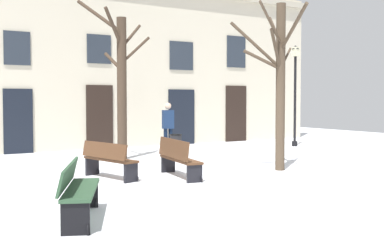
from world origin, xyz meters
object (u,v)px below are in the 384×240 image
streetlamp (295,85)px  bench_facing_shops (78,189)px  bench_back_to_back_left (178,158)px  litter_bin (176,146)px  bench_far_corner (109,159)px  tree_near_facade (121,80)px  person_near_bench (168,125)px  tree_left_of_center (279,78)px

streetlamp → bench_facing_shops: (-10.93, -6.81, -1.94)m
bench_back_to_back_left → litter_bin: bearing=-20.6°
bench_far_corner → bench_facing_shops: 3.80m
tree_near_facade → streetlamp: 7.45m
person_near_bench → bench_back_to_back_left: bearing=72.1°
bench_back_to_back_left → bench_far_corner: 1.63m
tree_left_of_center → litter_bin: (-1.09, 3.56, -2.01)m
bench_back_to_back_left → bench_far_corner: bearing=74.1°
tree_left_of_center → litter_bin: size_ratio=5.69×
bench_back_to_back_left → bench_facing_shops: bench_back_to_back_left is taller
litter_bin → bench_far_corner: bearing=-141.9°
bench_facing_shops → bench_back_to_back_left: bearing=-27.0°
litter_bin → tree_left_of_center: bearing=-72.9°
streetlamp → litter_bin: (-5.93, -0.96, -2.03)m
tree_near_facade → person_near_bench: tree_near_facade is taller
tree_near_facade → tree_left_of_center: (2.61, -4.29, -0.06)m
tree_left_of_center → person_near_bench: size_ratio=2.50×
litter_bin → bench_far_corner: (-3.20, -2.50, 0.07)m
tree_left_of_center → bench_facing_shops: bearing=-159.4°
tree_left_of_center → bench_far_corner: bearing=166.2°
tree_near_facade → streetlamp: bearing=1.7°
bench_facing_shops → tree_near_facade: bearing=-4.1°
person_near_bench → litter_bin: bearing=77.3°
bench_far_corner → bench_back_to_back_left: bearing=-128.1°
bench_facing_shops → person_near_bench: (5.62, 7.48, 0.49)m
tree_near_facade → tree_left_of_center: 5.02m
tree_left_of_center → bench_back_to_back_left: tree_left_of_center is taller
litter_bin → bench_back_to_back_left: (-1.70, -3.16, 0.08)m
tree_left_of_center → litter_bin: tree_left_of_center is taller
tree_left_of_center → bench_far_corner: size_ratio=2.54×
tree_left_of_center → litter_bin: bearing=107.1°
person_near_bench → tree_near_facade: bearing=30.7°
litter_bin → bench_back_to_back_left: bench_back_to_back_left is taller
litter_bin → bench_back_to_back_left: bearing=-118.3°
bench_far_corner → bench_facing_shops: bench_facing_shops is taller
litter_bin → bench_facing_shops: bearing=-130.5°
streetlamp → bench_facing_shops: streetlamp is taller
tree_near_facade → person_near_bench: size_ratio=2.88×
bench_facing_shops → person_near_bench: size_ratio=1.07×
person_near_bench → streetlamp: bearing=-179.3°
bench_back_to_back_left → person_near_bench: (2.31, 4.79, 0.50)m
streetlamp → bench_far_corner: bearing=-159.2°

